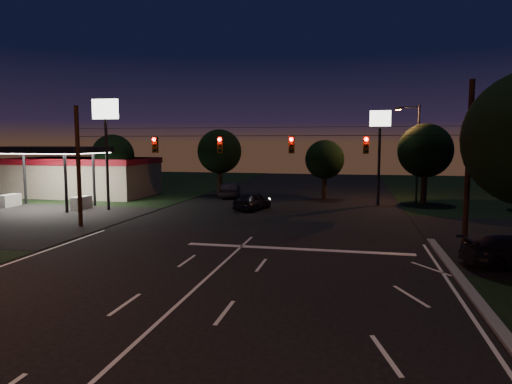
# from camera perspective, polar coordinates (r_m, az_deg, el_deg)

# --- Properties ---
(ground) EXTENTS (140.00, 140.00, 0.00)m
(ground) POSITION_cam_1_polar(r_m,az_deg,el_deg) (14.48, -13.42, -16.67)
(ground) COLOR black
(ground) RESTS_ON ground
(stop_bar) EXTENTS (12.00, 0.50, 0.01)m
(stop_bar) POSITION_cam_1_polar(r_m,az_deg,el_deg) (24.32, 5.11, -7.10)
(stop_bar) COLOR silver
(stop_bar) RESTS_ON ground
(utility_pole_right) EXTENTS (0.30, 0.30, 9.00)m
(utility_pole_right) POSITION_cam_1_polar(r_m,az_deg,el_deg) (28.23, 24.59, -5.80)
(utility_pole_right) COLOR black
(utility_pole_right) RESTS_ON ground
(utility_pole_left) EXTENTS (0.28, 0.28, 8.00)m
(utility_pole_left) POSITION_cam_1_polar(r_m,az_deg,el_deg) (32.86, -21.04, -4.02)
(utility_pole_left) COLOR black
(utility_pole_left) RESTS_ON ground
(signal_span) EXTENTS (24.00, 0.40, 1.56)m
(signal_span) POSITION_cam_1_polar(r_m,az_deg,el_deg) (27.59, -0.10, 6.02)
(signal_span) COLOR black
(signal_span) RESTS_ON ground
(gas_station) EXTENTS (14.20, 16.10, 5.25)m
(gas_station) POSITION_cam_1_polar(r_m,az_deg,el_deg) (50.76, -20.96, 2.16)
(gas_station) COLOR gray
(gas_station) RESTS_ON ground
(pole_sign_left_near) EXTENTS (2.20, 0.30, 9.10)m
(pole_sign_left_near) POSITION_cam_1_polar(r_m,az_deg,el_deg) (39.41, -18.27, 7.90)
(pole_sign_left_near) COLOR black
(pole_sign_left_near) RESTS_ON ground
(pole_sign_right) EXTENTS (1.80, 0.30, 8.40)m
(pole_sign_right) POSITION_cam_1_polar(r_m,az_deg,el_deg) (42.05, 15.22, 6.86)
(pole_sign_right) COLOR black
(pole_sign_right) RESTS_ON ground
(street_light_right_far) EXTENTS (2.20, 0.35, 9.00)m
(street_light_right_far) POSITION_cam_1_polar(r_m,az_deg,el_deg) (44.31, 19.25, 5.39)
(street_light_right_far) COLOR black
(street_light_right_far) RESTS_ON ground
(tree_far_a) EXTENTS (4.20, 4.20, 6.42)m
(tree_far_a) POSITION_cam_1_polar(r_m,az_deg,el_deg) (48.42, -17.36, 4.33)
(tree_far_a) COLOR black
(tree_far_a) RESTS_ON ground
(tree_far_b) EXTENTS (4.60, 4.60, 6.98)m
(tree_far_b) POSITION_cam_1_polar(r_m,az_deg,el_deg) (48.17, -4.52, 5.01)
(tree_far_b) COLOR black
(tree_far_b) RESTS_ON ground
(tree_far_c) EXTENTS (3.80, 3.80, 5.86)m
(tree_far_c) POSITION_cam_1_polar(r_m,az_deg,el_deg) (45.22, 8.60, 3.98)
(tree_far_c) COLOR black
(tree_far_c) RESTS_ON ground
(tree_far_d) EXTENTS (4.80, 4.80, 7.30)m
(tree_far_d) POSITION_cam_1_polar(r_m,az_deg,el_deg) (43.56, 20.40, 4.80)
(tree_far_d) COLOR black
(tree_far_d) RESTS_ON ground
(car_oncoming_a) EXTENTS (2.80, 4.67, 1.49)m
(car_oncoming_a) POSITION_cam_1_polar(r_m,az_deg,el_deg) (38.06, -0.44, -1.12)
(car_oncoming_a) COLOR black
(car_oncoming_a) RESTS_ON ground
(car_oncoming_b) EXTENTS (2.27, 4.75, 1.50)m
(car_oncoming_b) POSITION_cam_1_polar(r_m,az_deg,el_deg) (46.65, -3.18, 0.23)
(car_oncoming_b) COLOR black
(car_oncoming_b) RESTS_ON ground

